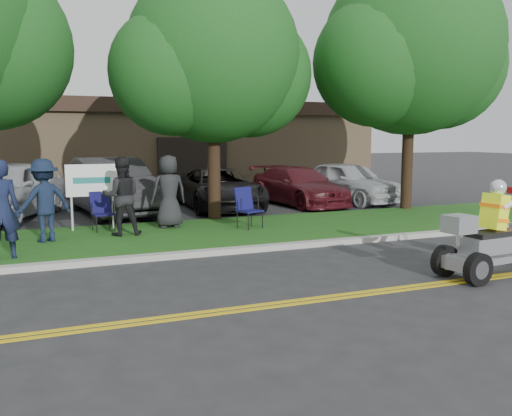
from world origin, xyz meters
name	(u,v)px	position (x,y,z in m)	size (l,w,h in m)	color
ground	(321,289)	(0.00, 0.00, 0.00)	(120.00, 120.00, 0.00)	#28282B
centerline_near	(340,298)	(0.00, -0.58, 0.01)	(60.00, 0.10, 0.01)	gold
centerline_far	(334,295)	(0.00, -0.42, 0.01)	(60.00, 0.10, 0.01)	gold
curb	(252,249)	(0.00, 3.05, 0.06)	(60.00, 0.25, 0.12)	#A8A89E
grass_verge	(220,233)	(0.00, 5.20, 0.06)	(60.00, 4.00, 0.10)	#214F15
commercial_building	(170,145)	(2.00, 18.98, 2.01)	(18.00, 8.20, 4.00)	#9E7F5B
tree_mid	(214,64)	(0.55, 7.23, 4.43)	(5.88, 4.80, 7.05)	#332114
tree_right	(412,54)	(7.06, 7.03, 5.03)	(6.86, 5.60, 8.07)	#332114
business_sign	(92,184)	(-2.90, 6.60, 1.26)	(1.25, 0.06, 1.75)	silver
trike_scooter	(496,242)	(3.28, -0.38, 0.59)	(2.60, 0.91, 1.70)	black
lawn_chair_a	(102,209)	(-2.71, 6.42, 0.65)	(0.59, 0.60, 0.96)	black
lawn_chair_b	(247,205)	(0.78, 5.37, 0.69)	(0.70, 0.72, 1.04)	black
spectator_adult_left	(0,209)	(-4.84, 3.80, 1.06)	(0.70, 0.46, 1.91)	#141B37
spectator_adult_mid	(122,196)	(-2.33, 5.51, 1.03)	(0.90, 0.70, 1.86)	black
spectator_chair_a	(44,200)	(-4.04, 5.35, 1.03)	(1.19, 0.69, 1.85)	#131E36
spectator_chair_b	(169,191)	(-1.04, 6.18, 1.04)	(0.91, 0.59, 1.87)	black
parked_car_far_left	(7,189)	(-5.00, 10.20, 0.87)	(2.05, 5.10, 1.74)	#AFB1B6
parked_car_left	(112,186)	(-2.00, 9.90, 0.88)	(1.87, 5.37, 1.77)	#2B2A2D
parked_car_mid	(219,189)	(1.50, 9.85, 0.68)	(2.27, 4.92, 1.37)	black
parked_car_right	(299,186)	(4.50, 9.82, 0.67)	(1.89, 4.65, 1.35)	#4F121A
parked_car_far_right	(348,182)	(6.51, 9.76, 0.77)	(1.81, 4.50, 1.53)	silver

